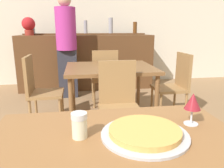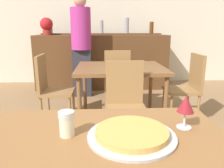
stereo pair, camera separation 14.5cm
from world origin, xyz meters
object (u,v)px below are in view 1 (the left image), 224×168
at_px(chair_far_side_front, 119,100).
at_px(person_standing, 67,43).
at_px(chair_far_side_right, 175,82).
at_px(pizza_tray, 145,132).
at_px(wine_glass, 193,102).
at_px(chair_far_side_left, 39,87).
at_px(cheese_shaker, 79,125).
at_px(potted_plant, 29,25).
at_px(chair_far_side_back, 105,75).

height_order(chair_far_side_front, person_standing, person_standing).
relative_size(chair_far_side_front, chair_far_side_right, 1.00).
distance_m(pizza_tray, person_standing, 3.02).
bearing_deg(wine_glass, person_standing, 104.38).
bearing_deg(wine_glass, chair_far_side_right, 67.52).
distance_m(chair_far_side_front, chair_far_side_left, 1.07).
bearing_deg(chair_far_side_left, cheese_shaker, -164.60).
xyz_separation_m(pizza_tray, wine_glass, (0.26, 0.08, 0.10)).
bearing_deg(chair_far_side_front, cheese_shaker, -108.44).
bearing_deg(chair_far_side_front, potted_plant, 118.81).
bearing_deg(chair_far_side_front, person_standing, 107.88).
distance_m(pizza_tray, potted_plant, 3.73).
xyz_separation_m(chair_far_side_front, cheese_shaker, (-0.38, -1.15, 0.29)).
xyz_separation_m(chair_far_side_right, wine_glass, (-0.71, -1.71, 0.34)).
bearing_deg(potted_plant, person_standing, -37.19).
relative_size(chair_far_side_back, cheese_shaker, 7.79).
xyz_separation_m(chair_far_side_front, potted_plant, (-1.28, 2.32, 0.75)).
bearing_deg(person_standing, chair_far_side_right, -39.08).
bearing_deg(wine_glass, potted_plant, 112.83).
xyz_separation_m(chair_far_side_front, person_standing, (-0.58, 1.79, 0.45)).
bearing_deg(chair_far_side_left, chair_far_side_back, -54.72).
height_order(chair_far_side_front, chair_far_side_right, same).
distance_m(chair_far_side_right, wine_glass, 1.88).
distance_m(chair_far_side_back, chair_far_side_right, 1.07).
height_order(chair_far_side_right, wine_glass, wine_glass).
xyz_separation_m(wine_glass, potted_plant, (-1.44, 3.42, 0.40)).
xyz_separation_m(chair_far_side_back, wine_glass, (0.16, -2.33, 0.34)).
bearing_deg(chair_far_side_back, cheese_shaker, 80.85).
relative_size(pizza_tray, wine_glass, 2.43).
distance_m(chair_far_side_front, cheese_shaker, 1.25).
bearing_deg(cheese_shaker, chair_far_side_right, 54.63).
bearing_deg(chair_far_side_right, cheese_shaker, -35.37).
distance_m(chair_far_side_left, potted_plant, 1.91).
bearing_deg(chair_far_side_right, chair_far_side_front, -54.72).
distance_m(chair_far_side_left, pizza_tray, 1.97).
xyz_separation_m(chair_far_side_right, potted_plant, (-2.15, 1.71, 0.75)).
xyz_separation_m(chair_far_side_back, cheese_shaker, (-0.38, -2.38, 0.29)).
distance_m(cheese_shaker, person_standing, 2.95).
height_order(cheese_shaker, person_standing, person_standing).
xyz_separation_m(chair_far_side_front, wine_glass, (0.16, -1.10, 0.34)).
relative_size(pizza_tray, person_standing, 0.22).
xyz_separation_m(person_standing, potted_plant, (-0.70, 0.53, 0.30)).
height_order(chair_far_side_front, wine_glass, wine_glass).
xyz_separation_m(chair_far_side_left, wine_glass, (1.03, -1.71, 0.34)).
xyz_separation_m(chair_far_side_front, chair_far_side_right, (0.87, 0.62, 0.00)).
bearing_deg(chair_far_side_front, wine_glass, -81.59).
bearing_deg(pizza_tray, wine_glass, 17.82).
height_order(chair_far_side_left, potted_plant, potted_plant).
distance_m(chair_far_side_left, cheese_shaker, 1.85).
relative_size(chair_far_side_left, pizza_tray, 2.27).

